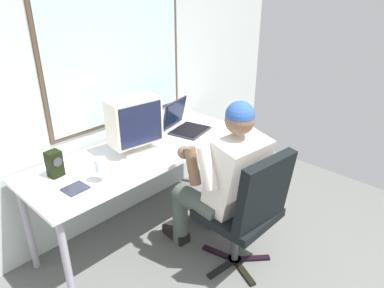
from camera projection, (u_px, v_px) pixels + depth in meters
wall_rear at (70, 54)px, 2.48m from camera, size 4.59×0.08×2.88m
desk at (142, 159)px, 2.75m from camera, size 1.77×0.66×0.74m
office_chair at (250, 207)px, 2.41m from camera, size 0.51×0.55×0.95m
person_seated at (223, 178)px, 2.53m from camera, size 0.55×0.78×1.24m
crt_monitor at (134, 122)px, 2.62m from camera, size 0.40×0.25×0.41m
laptop at (183, 123)px, 3.05m from camera, size 0.37×0.37×0.25m
wine_glass at (101, 166)px, 2.27m from camera, size 0.08×0.08×0.16m
desk_speaker at (55, 164)px, 2.34m from camera, size 0.10×0.09×0.18m
cd_case at (75, 189)px, 2.23m from camera, size 0.15×0.13×0.01m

